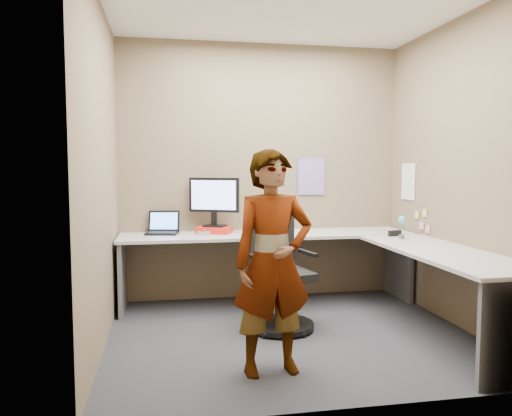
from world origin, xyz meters
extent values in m
plane|color=#26262B|center=(0.00, 0.00, 0.00)|extent=(3.00, 3.00, 0.00)
plane|color=brown|center=(0.00, 1.30, 1.35)|extent=(3.00, 0.00, 3.00)
plane|color=brown|center=(1.50, 0.00, 1.35)|extent=(0.00, 2.70, 2.70)
plane|color=brown|center=(-1.50, 0.00, 1.35)|extent=(0.00, 2.70, 2.70)
plane|color=white|center=(0.00, 0.00, 2.70)|extent=(3.00, 3.00, 0.00)
cube|color=#A4A4A4|center=(0.00, 0.98, 0.71)|extent=(2.96, 0.65, 0.03)
cube|color=#A4A4A4|center=(1.18, -0.32, 0.71)|extent=(0.65, 1.91, 0.03)
cube|color=#59595B|center=(-1.44, 0.98, 0.35)|extent=(0.04, 0.60, 0.70)
cube|color=#59595B|center=(1.44, 0.98, 0.35)|extent=(0.04, 0.60, 0.70)
cube|color=red|center=(-0.53, 1.09, 0.76)|extent=(0.40, 0.36, 0.07)
cube|color=black|center=(-0.53, 1.09, 0.80)|extent=(0.26, 0.23, 0.02)
cube|color=black|center=(-0.53, 1.11, 0.88)|extent=(0.07, 0.06, 0.13)
cube|color=black|center=(-0.53, 1.11, 1.12)|extent=(0.49, 0.25, 0.35)
cube|color=#93AEFF|center=(-0.54, 1.09, 1.12)|extent=(0.43, 0.20, 0.30)
cube|color=black|center=(-1.06, 1.10, 0.74)|extent=(0.35, 0.28, 0.02)
cube|color=black|center=(-1.04, 1.21, 0.85)|extent=(0.32, 0.12, 0.21)
cube|color=#4F94FC|center=(-1.04, 1.21, 0.85)|extent=(0.28, 0.10, 0.17)
cube|color=#B7B7BC|center=(-0.65, 0.91, 0.75)|extent=(0.12, 0.08, 0.04)
sphere|color=red|center=(-0.65, 0.90, 0.78)|extent=(0.04, 0.04, 0.04)
cone|color=white|center=(0.20, 0.84, 0.76)|extent=(0.10, 0.10, 0.06)
cube|color=black|center=(1.18, 0.55, 0.76)|extent=(0.15, 0.09, 0.05)
cylinder|color=brown|center=(1.15, 0.35, 0.75)|extent=(0.05, 0.05, 0.04)
cylinder|color=#338C3F|center=(1.15, 0.35, 0.84)|extent=(0.01, 0.01, 0.14)
sphere|color=#45BCF4|center=(1.15, 0.35, 0.91)|extent=(0.07, 0.07, 0.07)
cube|color=#846BB7|center=(0.55, 1.29, 1.30)|extent=(0.30, 0.01, 0.40)
cube|color=white|center=(1.49, 0.90, 1.25)|extent=(0.01, 0.28, 0.38)
cube|color=#F2E059|center=(1.49, 0.55, 0.95)|extent=(0.01, 0.07, 0.07)
cube|color=pink|center=(1.49, 0.60, 0.82)|extent=(0.01, 0.07, 0.07)
cube|color=pink|center=(1.49, 0.48, 0.80)|extent=(0.01, 0.07, 0.07)
cube|color=#F2E059|center=(1.49, 0.70, 0.92)|extent=(0.01, 0.07, 0.07)
cylinder|color=black|center=(-0.05, 0.15, 0.04)|extent=(0.57, 0.57, 0.04)
cylinder|color=black|center=(-0.05, 0.15, 0.27)|extent=(0.06, 0.06, 0.41)
cube|color=black|center=(-0.05, 0.15, 0.48)|extent=(0.56, 0.56, 0.07)
cube|color=black|center=(-0.10, 0.37, 0.82)|extent=(0.45, 0.14, 0.56)
cube|color=black|center=(-0.30, 0.10, 0.65)|extent=(0.10, 0.31, 0.03)
cube|color=black|center=(0.20, 0.20, 0.65)|extent=(0.10, 0.31, 0.03)
imported|color=#999399|center=(-0.31, -0.71, 0.76)|extent=(0.59, 0.43, 1.52)
camera|label=1|loc=(-1.02, -3.95, 1.40)|focal=35.00mm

